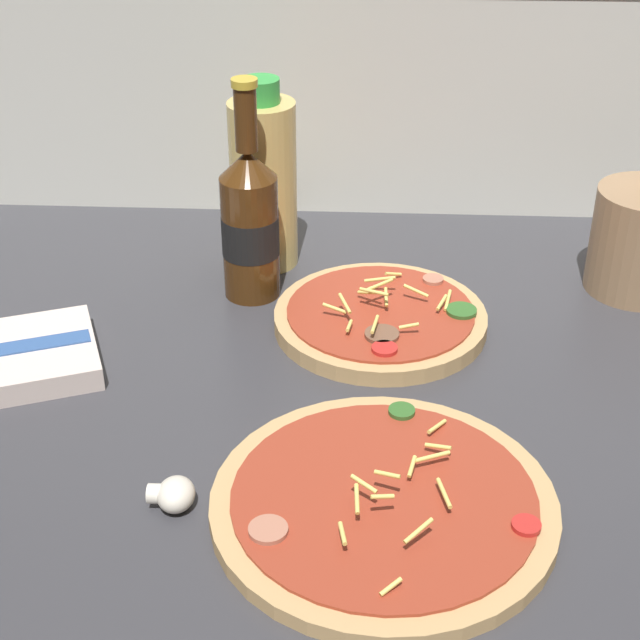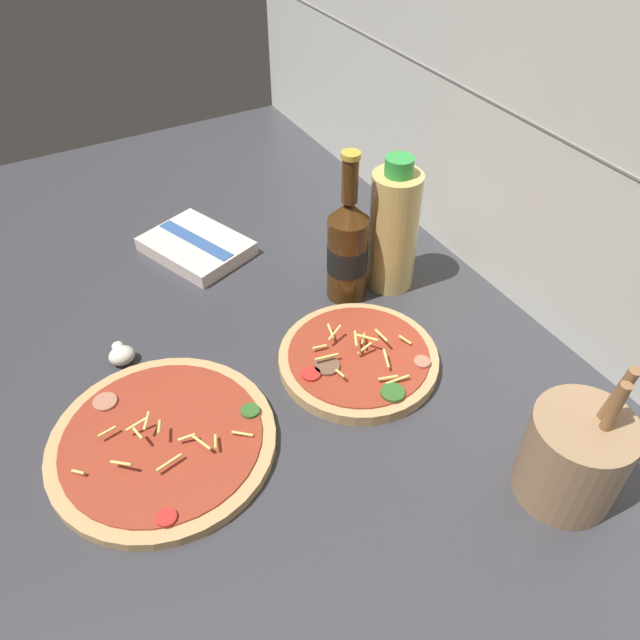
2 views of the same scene
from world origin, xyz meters
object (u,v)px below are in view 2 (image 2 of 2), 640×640
object	(u,v)px
beer_bottle	(348,248)
utensil_crock	(574,456)
oil_bottle	(393,229)
pizza_near	(163,442)
pizza_far	(358,359)
dish_towel	(196,246)
mushroom_left	(121,355)

from	to	relation	value
beer_bottle	utensil_crock	size ratio (longest dim) A/B	1.23
oil_bottle	beer_bottle	bearing A→B (deg)	-95.51
pizza_near	beer_bottle	distance (cm)	38.60
pizza_near	pizza_far	world-z (taller)	pizza_far
pizza_near	utensil_crock	size ratio (longest dim) A/B	1.41
beer_bottle	dish_towel	size ratio (longest dim) A/B	1.19
mushroom_left	pizza_near	bearing A→B (deg)	0.75
oil_bottle	utensil_crock	xyz separation A→B (cm)	(41.92, -4.25, -4.05)
beer_bottle	utensil_crock	xyz separation A→B (cm)	(42.66, 3.38, -2.73)
pizza_near	mushroom_left	xyz separation A→B (cm)	(-16.85, -0.22, 0.45)
oil_bottle	mushroom_left	distance (cm)	43.80
dish_towel	oil_bottle	bearing A→B (deg)	46.57
pizza_far	beer_bottle	xyz separation A→B (cm)	(-14.19, 6.58, 7.74)
pizza_far	dish_towel	xyz separation A→B (cm)	(-36.37, -9.99, 0.20)
pizza_far	beer_bottle	world-z (taller)	beer_bottle
pizza_near	oil_bottle	xyz separation A→B (cm)	(-13.63, 42.56, 9.26)
oil_bottle	utensil_crock	bearing A→B (deg)	-5.79
pizza_far	oil_bottle	xyz separation A→B (cm)	(-13.46, 14.21, 9.06)
pizza_near	pizza_far	bearing A→B (deg)	90.36
utensil_crock	dish_towel	bearing A→B (deg)	-162.90
mushroom_left	dish_towel	xyz separation A→B (cm)	(-19.70, 18.59, -0.06)
pizza_near	dish_towel	size ratio (longest dim) A/B	1.36
beer_bottle	utensil_crock	world-z (taller)	beer_bottle
pizza_near	beer_bottle	world-z (taller)	beer_bottle
utensil_crock	dish_towel	size ratio (longest dim) A/B	0.96
utensil_crock	mushroom_left	bearing A→B (deg)	-139.51
pizza_near	mushroom_left	world-z (taller)	pizza_near
pizza_near	mushroom_left	distance (cm)	16.85
pizza_far	utensil_crock	size ratio (longest dim) A/B	1.13
pizza_far	mushroom_left	distance (cm)	33.08
beer_bottle	mushroom_left	bearing A→B (deg)	-94.03
pizza_near	utensil_crock	distance (cm)	47.91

